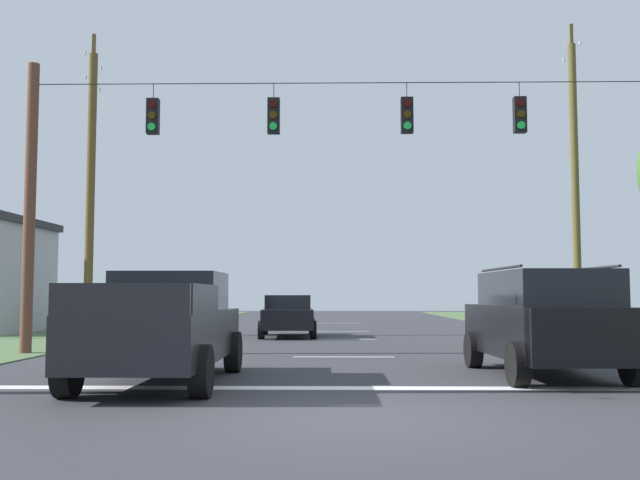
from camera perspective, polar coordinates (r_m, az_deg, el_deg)
ground_plane at (r=9.45m, az=2.72°, el=-13.66°), size 120.00×120.00×0.00m
stop_bar_stripe at (r=12.25m, az=2.31°, el=-11.49°), size 14.37×0.45×0.01m
lane_dash_0 at (r=18.21m, az=1.87°, el=-9.13°), size 2.50×0.15×0.01m
lane_dash_1 at (r=25.39m, az=1.61°, el=-7.76°), size 2.50×0.15×0.01m
lane_dash_2 at (r=30.80m, az=1.50°, el=-7.15°), size 2.50×0.15×0.01m
lane_dash_3 at (r=39.55m, az=1.38°, el=-6.52°), size 2.50×0.15×0.01m
overhead_signal_span at (r=19.16m, az=2.29°, el=4.03°), size 17.29×0.31×7.71m
pickup_truck at (r=13.18m, az=-12.13°, el=-6.69°), size 2.31×5.41×1.95m
suv_black at (r=14.51m, az=17.13°, el=-5.99°), size 2.35×4.87×2.05m
distant_car_crossing_white at (r=30.47m, az=-15.89°, el=-5.54°), size 2.24×4.41×1.52m
distant_car_oncoming at (r=29.01m, az=19.17°, el=-5.54°), size 4.31×2.04×1.52m
distant_car_far_parked at (r=26.83m, az=-2.53°, el=-5.89°), size 2.18×4.38×1.52m
utility_pole_mid_right at (r=28.66m, az=19.34°, el=4.21°), size 0.29×1.96×11.71m
utility_pole_near_left at (r=29.19m, az=-17.52°, el=4.04°), size 0.33×1.95×11.62m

